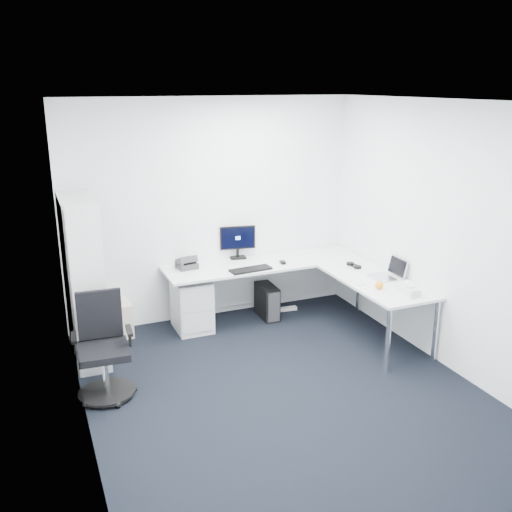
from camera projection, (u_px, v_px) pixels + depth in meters
name	position (u px, v px, depth m)	size (l,w,h in m)	color
ground	(283.00, 391.00, 5.48)	(4.20, 4.20, 0.00)	black
ceiling	(288.00, 101.00, 4.69)	(4.20, 4.20, 0.00)	white
wall_back	(212.00, 211.00, 6.94)	(3.60, 0.02, 2.70)	white
wall_front	(443.00, 358.00, 3.23)	(3.60, 0.02, 2.70)	white
wall_left	(76.00, 283.00, 4.43)	(0.02, 4.20, 2.70)	white
wall_right	(447.00, 237.00, 5.74)	(0.02, 4.20, 2.70)	white
l_desk	(276.00, 299.00, 6.81)	(2.48, 1.39, 0.72)	silver
drawer_pedestal	(192.00, 304.00, 6.79)	(0.41, 0.51, 0.63)	silver
bookshelf	(83.00, 280.00, 5.91)	(0.34, 0.88, 1.76)	silver
task_chair	(103.00, 349.00, 5.26)	(0.55, 0.55, 0.99)	black
black_pc_tower	(267.00, 301.00, 7.17)	(0.19, 0.43, 0.42)	black
beige_pc_tower	(121.00, 317.00, 6.69)	(0.19, 0.43, 0.41)	beige
power_strip	(283.00, 309.00, 7.40)	(0.38, 0.06, 0.04)	silver
monitor	(238.00, 242.00, 7.12)	(0.45, 0.14, 0.43)	black
black_keyboard	(251.00, 269.00, 6.71)	(0.50, 0.18, 0.02)	black
mouse	(283.00, 262.00, 6.97)	(0.06, 0.10, 0.03)	black
desk_phone	(187.00, 262.00, 6.78)	(0.22, 0.22, 0.15)	#2F2F32
laptop	(383.00, 269.00, 6.41)	(0.33, 0.32, 0.23)	silver
white_keyboard	(352.00, 280.00, 6.38)	(0.11, 0.37, 0.01)	silver
headphones	(354.00, 264.00, 6.84)	(0.13, 0.21, 0.06)	black
orange_fruit	(379.00, 285.00, 6.10)	(0.09, 0.09, 0.09)	orange
tissue_box	(409.00, 291.00, 5.94)	(0.13, 0.24, 0.08)	silver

